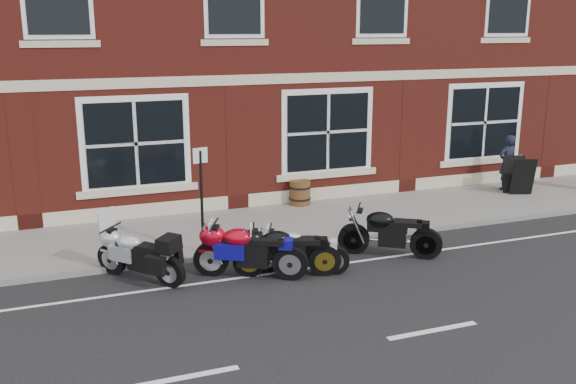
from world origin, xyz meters
name	(u,v)px	position (x,y,z in m)	size (l,w,h in m)	color
ground	(349,267)	(0.00, 0.00, 0.00)	(80.00, 80.00, 0.00)	black
sidewalk	(295,222)	(0.00, 3.00, 0.06)	(30.00, 3.00, 0.12)	slate
kerb	(321,242)	(0.00, 1.42, 0.06)	(30.00, 0.16, 0.12)	slate
moto_touring_silver	(138,252)	(-4.04, 0.81, 0.54)	(1.44, 1.61, 1.34)	black
moto_sport_red	(248,249)	(-2.06, 0.18, 0.57)	(2.01, 1.17, 1.00)	black
moto_sport_black	(285,249)	(-1.38, 0.01, 0.54)	(2.01, 0.77, 0.93)	black
moto_sport_silver	(298,249)	(-1.08, 0.06, 0.49)	(1.78, 0.91, 0.86)	black
moto_naked_black	(388,230)	(1.02, 0.31, 0.56)	(1.88, 1.30, 0.97)	black
pedestrian_left	(507,162)	(6.79, 3.71, 0.91)	(0.58, 0.38, 1.58)	black
a_board_sign	(519,175)	(6.76, 3.17, 0.65)	(0.63, 0.42, 1.06)	black
barrel_planter	(300,192)	(0.63, 4.30, 0.44)	(0.58, 0.58, 0.64)	#4C2814
parking_sign	(201,193)	(-2.62, 1.55, 1.39)	(0.31, 0.08, 2.21)	black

